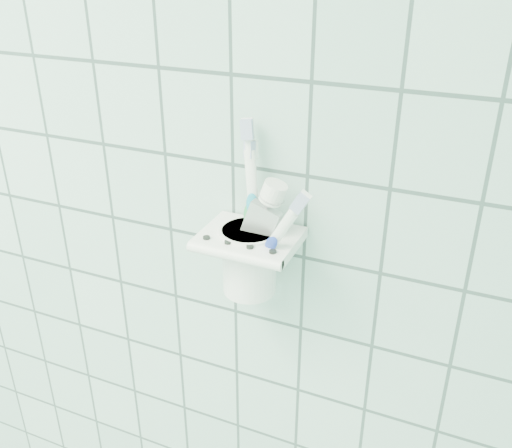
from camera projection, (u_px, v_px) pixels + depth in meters
holder_bracket at (250, 239)px, 0.71m from camera, size 0.12×0.10×0.04m
cup at (249, 258)px, 0.73m from camera, size 0.08×0.08×0.09m
toothbrush_pink at (259, 211)px, 0.69m from camera, size 0.04×0.04×0.22m
toothbrush_blue at (248, 221)px, 0.69m from camera, size 0.02×0.05×0.19m
toothbrush_orange at (246, 213)px, 0.70m from camera, size 0.09×0.06×0.19m
toothpaste_tube at (237, 222)px, 0.71m from camera, size 0.08×0.03×0.17m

